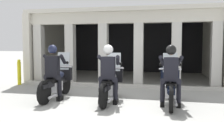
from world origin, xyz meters
name	(u,v)px	position (x,y,z in m)	size (l,w,h in m)	color
ground_plane	(127,84)	(0.00, 3.00, 0.00)	(80.00, 80.00, 0.00)	#999993
station_building	(130,38)	(-0.19, 5.28, 1.89)	(8.05, 5.39, 3.00)	black
kerb_strip	(118,86)	(-0.19, 2.18, 0.06)	(7.55, 0.24, 0.12)	#B7B5AD
motorcycle_left	(58,81)	(-1.62, 0.06, 0.50)	(0.62, 2.04, 1.35)	black
police_officer_left	(53,67)	(-1.63, -0.22, 0.94)	(0.63, 0.61, 1.58)	black
motorcycle_center	(111,83)	(0.00, 0.02, 0.50)	(0.62, 2.04, 1.35)	black
police_officer_center	(108,69)	(0.00, -0.27, 0.94)	(0.63, 0.61, 1.58)	black
motorcycle_right	(170,85)	(1.63, 0.03, 0.50)	(0.62, 2.04, 1.35)	black
police_officer_right	(171,70)	(1.63, -0.25, 0.94)	(0.63, 0.61, 1.58)	black
bollard_kerbside	(19,72)	(-4.12, 1.90, 0.50)	(0.14, 0.14, 1.01)	yellow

